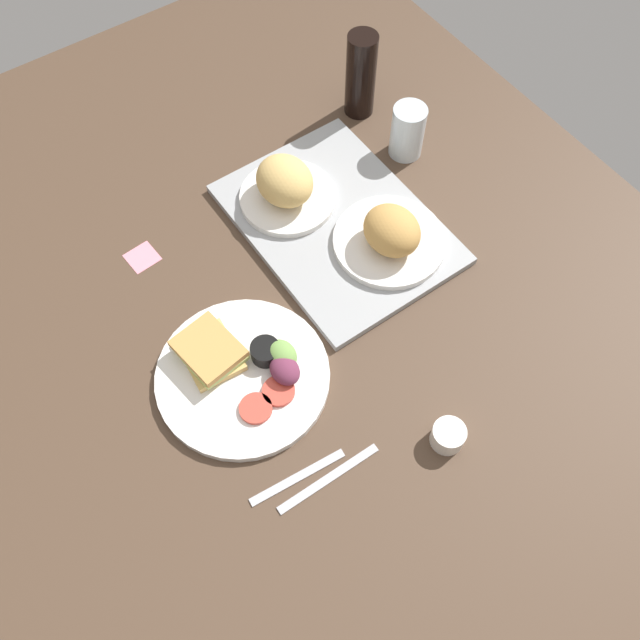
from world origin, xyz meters
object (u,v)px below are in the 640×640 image
Objects in this scene: bread_plate_near at (286,186)px; espresso_cup at (448,436)px; fork at (298,477)px; knife at (329,478)px; plate_with_salad at (242,370)px; drinking_glass at (408,131)px; serving_tray at (337,224)px; bread_plate_far at (391,235)px; sticky_note at (142,257)px; soda_bottle at (361,75)px.

bread_plate_near is 56.93cm from espresso_cup.
fork is 0.89× the size of knife.
drinking_glass reaches higher than plate_with_salad.
drinking_glass is at bearing 108.99° from serving_tray.
serving_tray is 8.04× the size of espresso_cup.
drinking_glass is (-18.47, 18.50, 0.76)cm from bread_plate_far.
fork is at bearing -42.60° from serving_tray.
sticky_note is at bearing -122.83° from bread_plate_far.
soda_bottle is 1.12× the size of fork.
espresso_cup is 20.67cm from knife.
plate_with_salad reaches higher than serving_tray.
knife is at bearing -31.60° from fork.
soda_bottle is at bearing 52.22° from fork.
drinking_glass reaches higher than sticky_note.
plate_with_salad reaches higher than espresso_cup.
bread_plate_near is 1.01× the size of soda_bottle.
soda_bottle is (-15.47, -0.73, 3.71)cm from drinking_glass.
soda_bottle is 3.39× the size of sticky_note.
plate_with_salad is 32.39cm from sticky_note.
drinking_glass is 2.07× the size of sticky_note.
soda_bottle reaches higher than bread_plate_near.
fork is (37.61, -34.58, -0.55)cm from serving_tray.
espresso_cup reaches higher than fork.
bread_plate_near is 3.42× the size of espresso_cup.
soda_bottle reaches higher than sticky_note.
bread_plate_near reaches higher than sticky_note.
espresso_cup is (54.35, -34.02, -3.78)cm from drinking_glass.
bread_plate_far is (20.66, 9.93, -0.58)cm from bread_plate_near.
soda_bottle is 83.71cm from knife.
espresso_cup is (29.40, 21.37, 0.36)cm from plate_with_salad.
sticky_note is (-7.26, -58.38, -5.72)cm from drinking_glass.
soda_bottle is (-23.46, 22.49, 8.69)cm from serving_tray.
serving_tray is 51.10cm from fork.
serving_tray is 12.40cm from bread_plate_near.
bread_plate_near reaches higher than knife.
soda_bottle is at bearing 136.22° from serving_tray.
bread_plate_far is at bearing 39.89° from fork.
serving_tray is 1.49× the size of plate_with_salad.
espresso_cup is 25.40cm from fork.
fork is at bearing -31.57° from bread_plate_near.
sticky_note is at bearing -174.69° from plate_with_salad.
bread_plate_far reaches higher than espresso_cup.
knife is at bearing 3.86° from plate_with_salad.
drinking_glass reaches higher than espresso_cup.
drinking_glass is (2.18, 28.43, 0.18)cm from bread_plate_near.
knife is at bearing -106.22° from espresso_cup.
plate_with_salad is 23.74cm from knife.
serving_tray reaches higher than fork.
knife is at bearing -39.63° from soda_bottle.
drinking_glass is at bearing 2.69° from soda_bottle.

